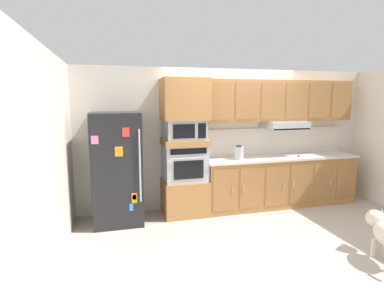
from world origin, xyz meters
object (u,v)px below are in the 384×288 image
object	(u,v)px
built_in_oven	(185,163)
microwave	(184,130)
refrigerator	(117,168)
screwdriver	(299,156)
electric_kettle	(239,153)

from	to	relation	value
built_in_oven	microwave	xyz separation A→B (m)	(0.00, -0.00, 0.56)
built_in_oven	microwave	size ratio (longest dim) A/B	1.09
refrigerator	screwdriver	size ratio (longest dim) A/B	10.43
microwave	refrigerator	bearing A→B (deg)	-176.53
microwave	electric_kettle	bearing A→B (deg)	-2.82
built_in_oven	microwave	distance (m)	0.56
built_in_oven	electric_kettle	world-z (taller)	built_in_oven
screwdriver	electric_kettle	distance (m)	1.18
microwave	screwdriver	world-z (taller)	microwave
electric_kettle	refrigerator	bearing A→B (deg)	-179.44
microwave	built_in_oven	bearing A→B (deg)	179.23
built_in_oven	electric_kettle	xyz separation A→B (m)	(0.96, -0.05, 0.13)
refrigerator	microwave	size ratio (longest dim) A/B	2.73
microwave	electric_kettle	size ratio (longest dim) A/B	2.68
refrigerator	electric_kettle	distance (m)	2.08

